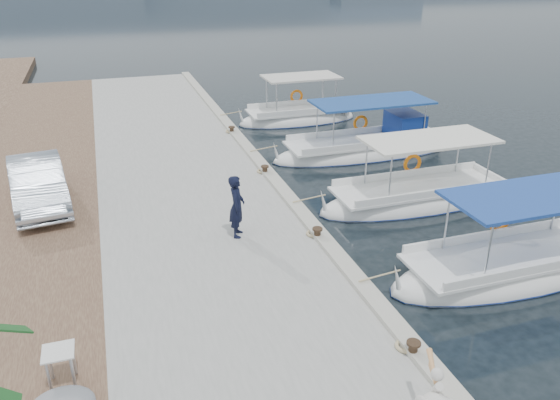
{
  "coord_description": "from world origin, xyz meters",
  "views": [
    {
      "loc": [
        -5.39,
        -10.68,
        7.62
      ],
      "look_at": [
        -1.0,
        2.79,
        1.2
      ],
      "focal_mm": 35.0,
      "sensor_mm": 36.0,
      "label": 1
    }
  ],
  "objects_px": {
    "fishing_caique_e": "(298,119)",
    "fishing_caique_c": "(418,199)",
    "fishing_caique_b": "(511,270)",
    "fisherman": "(237,206)",
    "parked_car": "(38,183)",
    "fishing_caique_d": "(367,149)"
  },
  "relations": [
    {
      "from": "parked_car",
      "to": "fishing_caique_c",
      "type": "bearing_deg",
      "value": -20.4
    },
    {
      "from": "fishing_caique_c",
      "to": "fishing_caique_e",
      "type": "xyz_separation_m",
      "value": [
        -0.54,
        10.39,
        0.0
      ]
    },
    {
      "from": "fishing_caique_b",
      "to": "fishing_caique_c",
      "type": "relative_size",
      "value": 0.99
    },
    {
      "from": "fishing_caique_b",
      "to": "fisherman",
      "type": "relative_size",
      "value": 3.98
    },
    {
      "from": "fishing_caique_b",
      "to": "fisherman",
      "type": "height_order",
      "value": "fisherman"
    },
    {
      "from": "fishing_caique_b",
      "to": "fishing_caique_e",
      "type": "distance_m",
      "value": 15.07
    },
    {
      "from": "fishing_caique_c",
      "to": "fishing_caique_e",
      "type": "height_order",
      "value": "same"
    },
    {
      "from": "fishing_caique_e",
      "to": "parked_car",
      "type": "bearing_deg",
      "value": -145.25
    },
    {
      "from": "fisherman",
      "to": "parked_car",
      "type": "height_order",
      "value": "fisherman"
    },
    {
      "from": "fishing_caique_d",
      "to": "fisherman",
      "type": "distance_m",
      "value": 9.53
    },
    {
      "from": "fishing_caique_b",
      "to": "fishing_caique_c",
      "type": "xyz_separation_m",
      "value": [
        0.05,
        4.67,
        0.0
      ]
    },
    {
      "from": "fishing_caique_c",
      "to": "fishing_caique_d",
      "type": "xyz_separation_m",
      "value": [
        0.56,
        4.98,
        0.06
      ]
    },
    {
      "from": "fishing_caique_b",
      "to": "fisherman",
      "type": "bearing_deg",
      "value": 152.39
    },
    {
      "from": "fishing_caique_d",
      "to": "fisherman",
      "type": "height_order",
      "value": "fisherman"
    },
    {
      "from": "fishing_caique_b",
      "to": "fishing_caique_c",
      "type": "bearing_deg",
      "value": 89.41
    },
    {
      "from": "fishing_caique_e",
      "to": "fishing_caique_c",
      "type": "bearing_deg",
      "value": -87.01
    },
    {
      "from": "fishing_caique_d",
      "to": "parked_car",
      "type": "bearing_deg",
      "value": -168.99
    },
    {
      "from": "fishing_caique_d",
      "to": "fishing_caique_e",
      "type": "xyz_separation_m",
      "value": [
        -1.11,
        5.41,
        -0.06
      ]
    },
    {
      "from": "fishing_caique_e",
      "to": "fisherman",
      "type": "xyz_separation_m",
      "value": [
        -5.96,
        -11.68,
        1.25
      ]
    },
    {
      "from": "fishing_caique_b",
      "to": "fishing_caique_e",
      "type": "relative_size",
      "value": 1.16
    },
    {
      "from": "fishing_caique_b",
      "to": "fishing_caique_e",
      "type": "height_order",
      "value": "same"
    },
    {
      "from": "fishing_caique_d",
      "to": "fishing_caique_e",
      "type": "distance_m",
      "value": 5.52
    }
  ]
}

